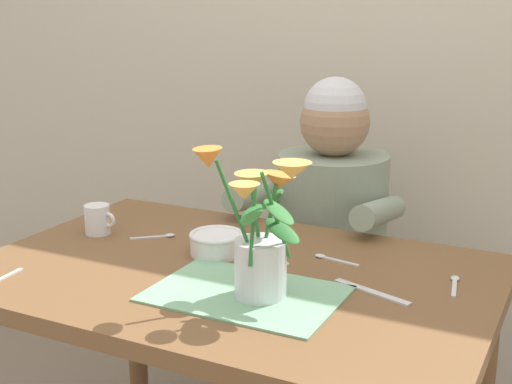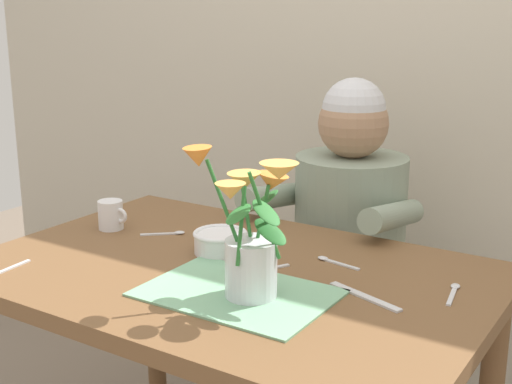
% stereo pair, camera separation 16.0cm
% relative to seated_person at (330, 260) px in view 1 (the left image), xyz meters
% --- Properties ---
extents(wood_panel_backdrop, '(4.00, 0.10, 2.50)m').
position_rel_seated_person_xyz_m(wood_panel_backdrop, '(-0.02, 0.43, 0.69)').
color(wood_panel_backdrop, beige).
rests_on(wood_panel_backdrop, ground_plane).
extents(dining_table, '(1.20, 0.80, 0.74)m').
position_rel_seated_person_xyz_m(dining_table, '(-0.02, -0.62, 0.08)').
color(dining_table, brown).
rests_on(dining_table, ground_plane).
extents(seated_person, '(0.45, 0.47, 1.14)m').
position_rel_seated_person_xyz_m(seated_person, '(0.00, 0.00, 0.00)').
color(seated_person, '#4C4C56').
rests_on(seated_person, ground_plane).
extents(striped_placemat, '(0.40, 0.28, 0.00)m').
position_rel_seated_person_xyz_m(striped_placemat, '(0.08, -0.73, 0.18)').
color(striped_placemat, '#7AB289').
rests_on(striped_placemat, dining_table).
extents(flower_vase, '(0.26, 0.23, 0.33)m').
position_rel_seated_person_xyz_m(flower_vase, '(0.12, -0.73, 0.32)').
color(flower_vase, silver).
rests_on(flower_vase, dining_table).
extents(ceramic_bowl, '(0.14, 0.14, 0.06)m').
position_rel_seated_person_xyz_m(ceramic_bowl, '(-0.10, -0.54, 0.21)').
color(ceramic_bowl, white).
rests_on(ceramic_bowl, dining_table).
extents(dinner_knife, '(0.19, 0.08, 0.00)m').
position_rel_seated_person_xyz_m(dinner_knife, '(0.32, -0.60, 0.18)').
color(dinner_knife, silver).
rests_on(dinner_knife, dining_table).
extents(coffee_cup, '(0.09, 0.07, 0.08)m').
position_rel_seated_person_xyz_m(coffee_cup, '(-0.47, -0.54, 0.22)').
color(coffee_cup, silver).
rests_on(coffee_cup, dining_table).
extents(spoon_0, '(0.12, 0.04, 0.01)m').
position_rel_seated_person_xyz_m(spoon_0, '(0.16, -0.45, 0.18)').
color(spoon_0, silver).
rests_on(spoon_0, dining_table).
extents(spoon_1, '(0.10, 0.09, 0.01)m').
position_rel_seated_person_xyz_m(spoon_1, '(-0.30, -0.49, 0.18)').
color(spoon_1, silver).
rests_on(spoon_1, dining_table).
extents(spoon_2, '(0.07, 0.11, 0.01)m').
position_rel_seated_person_xyz_m(spoon_2, '(0.05, -0.60, 0.18)').
color(spoon_2, silver).
rests_on(spoon_2, dining_table).
extents(spoon_4, '(0.03, 0.12, 0.01)m').
position_rel_seated_person_xyz_m(spoon_4, '(0.47, -0.47, 0.18)').
color(spoon_4, silver).
rests_on(spoon_4, dining_table).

